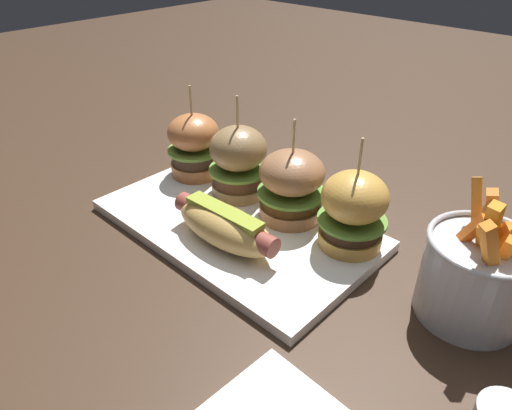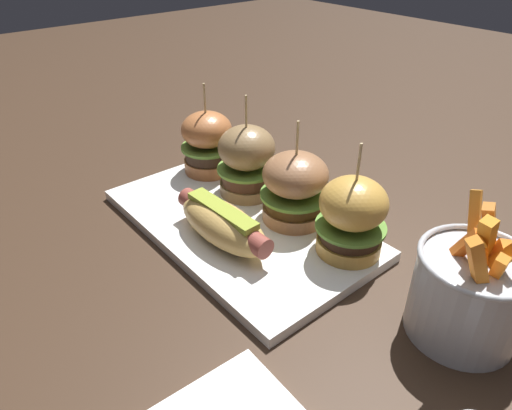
{
  "view_description": "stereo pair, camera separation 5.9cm",
  "coord_description": "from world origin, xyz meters",
  "views": [
    {
      "loc": [
        0.38,
        -0.36,
        0.37
      ],
      "look_at": [
        0.04,
        0.0,
        0.05
      ],
      "focal_mm": 32.61,
      "sensor_mm": 36.0,
      "label": 1
    },
    {
      "loc": [
        0.42,
        -0.32,
        0.37
      ],
      "look_at": [
        0.04,
        0.0,
        0.05
      ],
      "focal_mm": 32.61,
      "sensor_mm": 36.0,
      "label": 2
    }
  ],
  "objects": [
    {
      "name": "slider_center_left",
      "position": [
        -0.05,
        0.05,
        0.07
      ],
      "size": [
        0.09,
        0.09,
        0.15
      ],
      "color": "olive",
      "rests_on": "platter_main"
    },
    {
      "name": "fries_bucket",
      "position": [
        0.29,
        0.06,
        0.05
      ],
      "size": [
        0.11,
        0.11,
        0.14
      ],
      "color": "#B7BABF",
      "rests_on": "ground"
    },
    {
      "name": "slider_center_right",
      "position": [
        0.05,
        0.06,
        0.06
      ],
      "size": [
        0.09,
        0.09,
        0.14
      ],
      "color": "#9A6845",
      "rests_on": "platter_main"
    },
    {
      "name": "ground_plane",
      "position": [
        0.0,
        0.0,
        0.0
      ],
      "size": [
        3.0,
        3.0,
        0.0
      ],
      "primitive_type": "plane",
      "color": "#382619"
    },
    {
      "name": "slider_far_left",
      "position": [
        -0.14,
        0.05,
        0.06
      ],
      "size": [
        0.08,
        0.08,
        0.14
      ],
      "color": "#B46A3B",
      "rests_on": "platter_main"
    },
    {
      "name": "slider_far_right",
      "position": [
        0.14,
        0.06,
        0.06
      ],
      "size": [
        0.09,
        0.09,
        0.14
      ],
      "color": "gold",
      "rests_on": "platter_main"
    },
    {
      "name": "hot_dog",
      "position": [
        0.03,
        -0.05,
        0.04
      ],
      "size": [
        0.16,
        0.06,
        0.05
      ],
      "color": "tan",
      "rests_on": "platter_main"
    },
    {
      "name": "platter_main",
      "position": [
        0.0,
        0.0,
        0.01
      ],
      "size": [
        0.37,
        0.22,
        0.01
      ],
      "primitive_type": "cube",
      "color": "white",
      "rests_on": "ground"
    }
  ]
}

